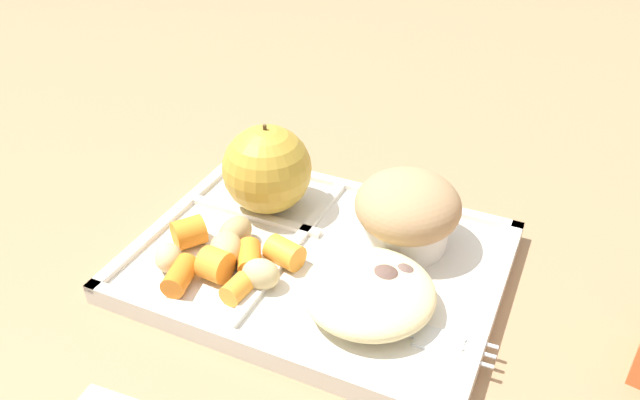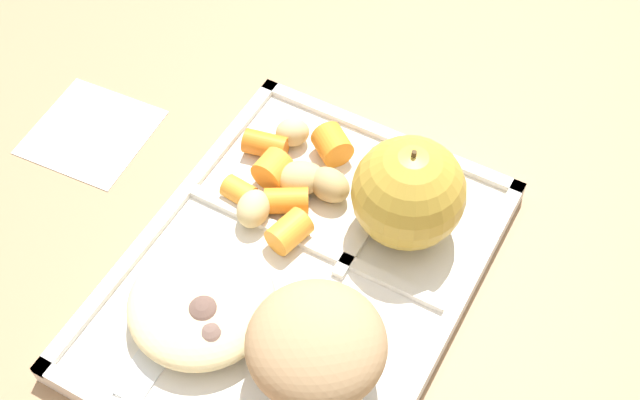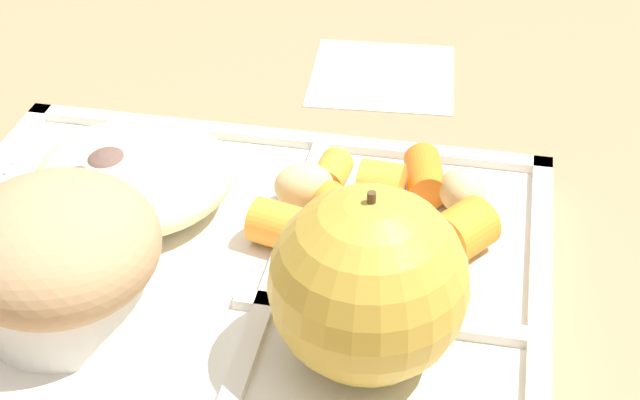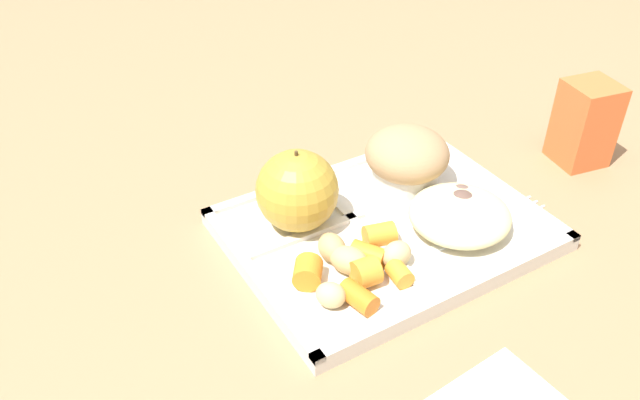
{
  "view_description": "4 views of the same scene",
  "coord_description": "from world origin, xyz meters",
  "px_view_note": "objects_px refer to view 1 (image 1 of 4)",
  "views": [
    {
      "loc": [
        0.18,
        -0.4,
        0.37
      ],
      "look_at": [
        -0.0,
        0.01,
        0.07
      ],
      "focal_mm": 35.7,
      "sensor_mm": 36.0,
      "label": 1
    },
    {
      "loc": [
        0.28,
        0.18,
        0.55
      ],
      "look_at": [
        -0.04,
        -0.01,
        0.05
      ],
      "focal_mm": 47.56,
      "sensor_mm": 36.0,
      "label": 2
    },
    {
      "loc": [
        -0.12,
        0.36,
        0.32
      ],
      "look_at": [
        -0.04,
        -0.02,
        0.05
      ],
      "focal_mm": 54.45,
      "sensor_mm": 36.0,
      "label": 3
    },
    {
      "loc": [
        -0.34,
        -0.42,
        0.45
      ],
      "look_at": [
        -0.06,
        0.04,
        0.05
      ],
      "focal_mm": 36.79,
      "sensor_mm": 36.0,
      "label": 4
    }
  ],
  "objects_px": {
    "plastic_fork": "(412,333)",
    "green_apple": "(267,169)",
    "bran_muffin": "(407,212)",
    "lunch_tray": "(317,262)"
  },
  "relations": [
    {
      "from": "plastic_fork",
      "to": "lunch_tray",
      "type": "bearing_deg",
      "value": 152.78
    },
    {
      "from": "green_apple",
      "to": "plastic_fork",
      "type": "bearing_deg",
      "value": -30.13
    },
    {
      "from": "bran_muffin",
      "to": "lunch_tray",
      "type": "bearing_deg",
      "value": -141.26
    },
    {
      "from": "lunch_tray",
      "to": "plastic_fork",
      "type": "xyz_separation_m",
      "value": [
        0.1,
        -0.05,
        0.01
      ]
    },
    {
      "from": "green_apple",
      "to": "bran_muffin",
      "type": "xyz_separation_m",
      "value": [
        0.14,
        0.0,
        -0.01
      ]
    },
    {
      "from": "lunch_tray",
      "to": "bran_muffin",
      "type": "relative_size",
      "value": 3.37
    },
    {
      "from": "lunch_tray",
      "to": "green_apple",
      "type": "distance_m",
      "value": 0.1
    },
    {
      "from": "plastic_fork",
      "to": "green_apple",
      "type": "bearing_deg",
      "value": 149.87
    },
    {
      "from": "bran_muffin",
      "to": "plastic_fork",
      "type": "distance_m",
      "value": 0.12
    },
    {
      "from": "lunch_tray",
      "to": "green_apple",
      "type": "xyz_separation_m",
      "value": [
        -0.08,
        0.05,
        0.05
      ]
    }
  ]
}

